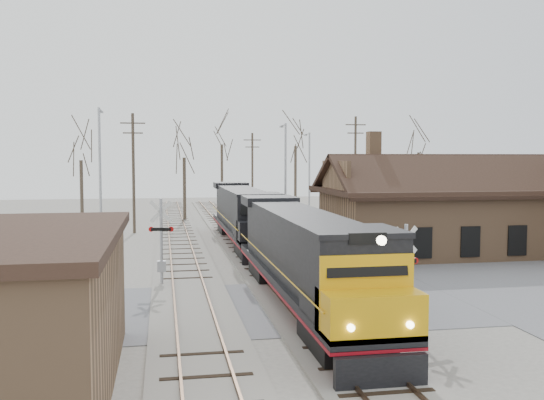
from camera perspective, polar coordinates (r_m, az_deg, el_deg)
The scene contains 20 objects.
ground at distance 25.86m, azimuth 2.68°, elevation -9.85°, with size 140.00×140.00×0.00m, color #9F9A90.
road at distance 25.86m, azimuth 2.68°, elevation -9.82°, with size 60.00×9.00×0.03m, color slate.
track_main at distance 40.34m, azimuth -2.10°, elevation -4.74°, with size 3.40×90.00×0.24m.
track_siding at distance 39.96m, azimuth -8.53°, elevation -4.86°, with size 3.40×90.00×0.24m.
depot at distance 40.68m, azimuth 15.48°, elevation -1.48°, with size 15.20×9.31×7.90m.
locomotive_lead at distance 24.57m, azimuth 3.16°, elevation -5.45°, with size 2.76×18.51×4.11m.
locomotive_trailing at distance 42.93m, azimuth -2.66°, elevation -1.40°, with size 2.76×18.51×3.89m.
crossbuck_near at distance 22.33m, azimuth 12.44°, elevation -7.39°, with size 1.08×0.37×3.84m.
crossbuck_far at distance 29.74m, azimuth -10.37°, elevation -4.21°, with size 1.21×0.32×4.24m.
streetlight_a at distance 43.53m, azimuth -15.87°, elevation 2.75°, with size 0.25×2.04×9.63m.
streetlight_b at distance 48.83m, azimuth 1.25°, elevation 2.61°, with size 0.25×2.04×8.95m.
streetlight_c at distance 59.61m, azimuth 3.50°, elevation 2.71°, with size 0.25×2.04×8.65m.
utility_pole_a at distance 50.78m, azimuth -12.91°, elevation 2.70°, with size 2.00×0.24×9.80m.
utility_pole_b at distance 69.18m, azimuth -1.86°, elevation 2.78°, with size 2.00×0.24×9.01m.
utility_pole_c at distance 59.29m, azimuth 7.84°, elevation 3.11°, with size 2.00×0.24×10.17m.
tree_a at distance 59.42m, azimuth -17.56°, elevation 4.53°, with size 3.98×3.98×9.74m.
tree_b at distance 59.89m, azimuth -8.27°, elevation 4.95°, with size 4.14×4.14×10.15m.
tree_c at distance 74.56m, azimuth -4.76°, elevation 6.22°, with size 5.21×5.21×12.77m.
tree_d at distance 68.98m, azimuth 2.23°, elevation 6.13°, with size 5.02×5.02×12.29m.
tree_e at distance 70.49m, azimuth 13.64°, elevation 5.28°, with size 4.53×4.53×11.10m.
Camera 1 is at (-5.63, -24.47, 6.19)m, focal length 40.00 mm.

